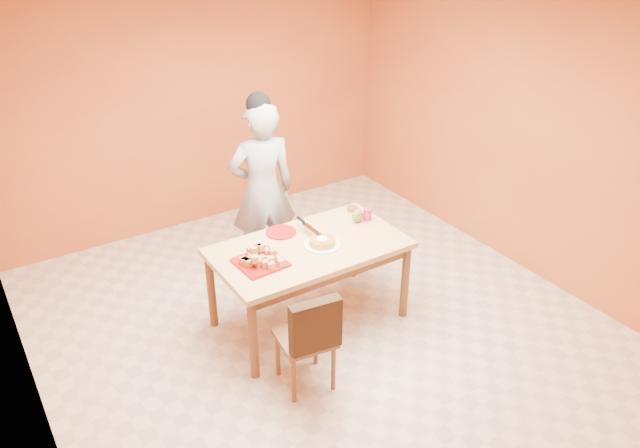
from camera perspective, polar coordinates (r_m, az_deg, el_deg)
floor at (r=5.49m, az=0.38°, el=-9.55°), size 5.00×5.00×0.00m
ceiling at (r=4.39m, az=0.49°, el=19.53°), size 5.00×5.00×0.00m
wall_back at (r=6.88m, az=-11.16°, el=10.67°), size 4.50×0.00×4.50m
wall_left at (r=4.16m, az=-26.64°, el=-4.03°), size 0.00×5.00×5.00m
wall_right at (r=6.21m, az=18.30°, el=7.86°), size 0.00×5.00×5.00m
dining_table at (r=5.22m, az=-1.01°, el=-2.88°), size 1.60×0.90×0.76m
dining_chair at (r=4.68m, az=-1.28°, el=-10.23°), size 0.45×0.51×0.87m
pastry_pile at (r=4.92m, az=-5.50°, el=-2.89°), size 0.32×0.32×0.11m
person at (r=5.88m, az=-5.28°, el=3.00°), size 0.70×0.53×1.74m
pastry_platter at (r=4.95m, az=-5.47°, el=-3.52°), size 0.38×0.38×0.02m
red_dinner_plate at (r=5.37m, az=-3.58°, el=-0.75°), size 0.33×0.33×0.02m
white_cake_plate at (r=5.18m, az=0.20°, el=-1.90°), size 0.35×0.35×0.01m
sponge_cake at (r=5.16m, az=0.20°, el=-1.61°), size 0.25×0.25×0.05m
cake_server at (r=5.28m, az=-0.76°, el=-0.47°), size 0.05×0.25×0.01m
egg_ornament at (r=5.52m, az=3.46°, el=0.76°), size 0.12×0.11×0.13m
magenta_glass at (r=5.57m, az=4.35°, el=0.88°), size 0.08×0.08×0.11m
checker_tin at (r=5.75m, az=3.00°, el=1.41°), size 0.11×0.11×0.03m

